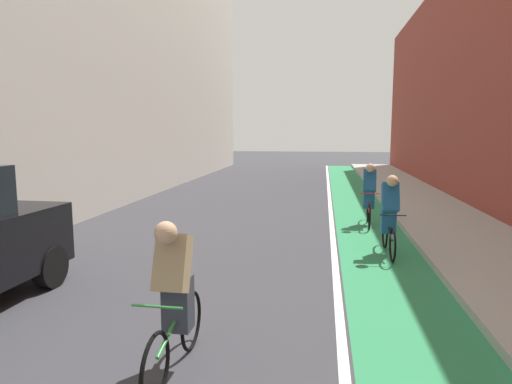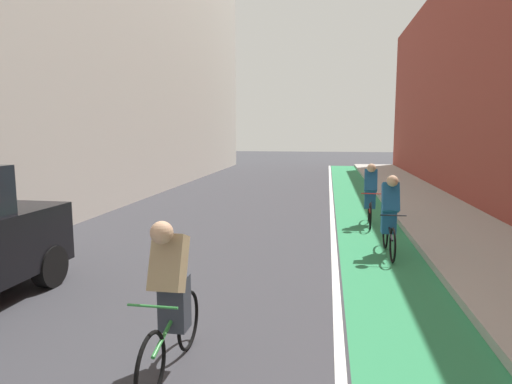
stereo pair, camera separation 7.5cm
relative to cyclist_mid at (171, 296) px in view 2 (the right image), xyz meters
name	(u,v)px [view 2 (the right image)]	position (x,y,z in m)	size (l,w,h in m)	color
ground_plane	(235,232)	(-0.65, 6.41, -0.81)	(86.20, 86.20, 0.00)	#38383D
bike_lane_paint	(365,220)	(2.60, 8.41, -0.81)	(1.60, 39.18, 0.00)	#2D8451
lane_divider_stripe	(332,219)	(1.70, 8.41, -0.81)	(0.12, 39.18, 0.00)	white
sidewalk_right	(446,220)	(4.70, 8.41, -0.74)	(2.60, 39.18, 0.14)	#A8A59E
building_facade_left	(49,1)	(-6.51, 8.41, 5.34)	(3.00, 39.18, 12.31)	#B2ADA3
cyclist_mid	(171,296)	(0.00, 0.00, 0.00)	(0.48, 1.72, 1.61)	black
cyclist_trailing	(390,215)	(2.76, 4.90, 0.00)	(0.48, 1.71, 1.61)	black
cyclist_far	(370,193)	(2.64, 7.74, 0.04)	(0.48, 1.75, 1.63)	black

